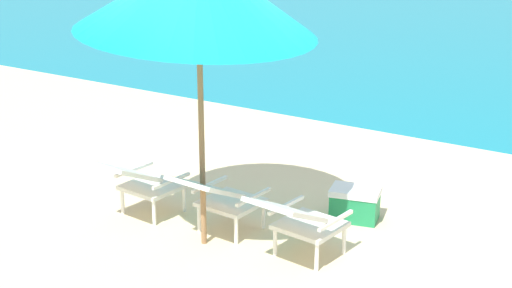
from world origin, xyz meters
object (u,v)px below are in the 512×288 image
(lounge_chair_center, at_px, (219,196))
(lounge_chair_right, at_px, (299,219))
(cooler_box, at_px, (355,204))
(lounge_chair_left, at_px, (139,180))

(lounge_chair_center, relative_size, lounge_chair_right, 0.98)
(lounge_chair_center, distance_m, cooler_box, 1.37)
(lounge_chair_left, xyz_separation_m, lounge_chair_right, (1.74, 0.04, 0.00))
(lounge_chair_left, bearing_deg, lounge_chair_right, 1.42)
(lounge_chair_left, distance_m, lounge_chair_center, 0.89)
(lounge_chair_right, relative_size, cooler_box, 1.73)
(lounge_chair_center, relative_size, cooler_box, 1.70)
(lounge_chair_center, xyz_separation_m, lounge_chair_right, (0.86, -0.05, 0.00))
(lounge_chair_left, height_order, cooler_box, lounge_chair_left)
(lounge_chair_left, relative_size, lounge_chair_center, 1.01)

